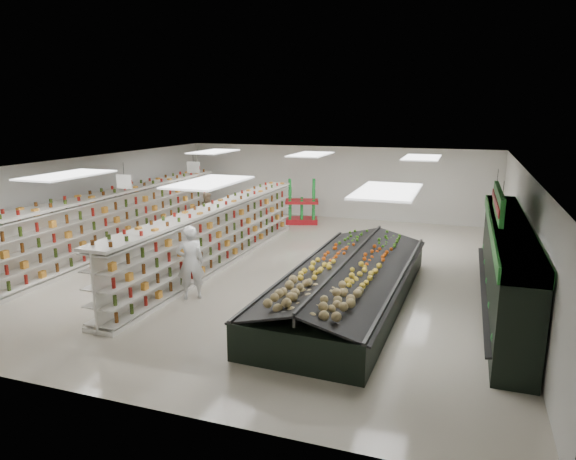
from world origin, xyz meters
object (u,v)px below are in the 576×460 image
at_px(shopper_background, 208,212).
at_px(soda_endcap, 302,203).
at_px(gondola_left, 121,222).
at_px(shopper_main, 191,262).
at_px(gondola_center, 216,238).
at_px(produce_island, 348,282).

bearing_deg(shopper_background, soda_endcap, -42.83).
relative_size(gondola_left, shopper_main, 6.25).
height_order(gondola_center, shopper_background, gondola_center).
relative_size(gondola_center, produce_island, 1.38).
distance_m(soda_endcap, shopper_main, 9.61).
bearing_deg(gondola_left, soda_endcap, 52.31).
relative_size(gondola_center, shopper_main, 5.70).
height_order(soda_endcap, shopper_main, shopper_main).
bearing_deg(produce_island, shopper_background, 139.78).
relative_size(gondola_left, shopper_background, 7.74).
distance_m(produce_island, soda_endcap, 9.43).
xyz_separation_m(gondola_left, shopper_background, (1.54, 3.50, -0.18)).
bearing_deg(soda_endcap, gondola_left, -127.55).
xyz_separation_m(gondola_center, soda_endcap, (0.64, 6.78, -0.01)).
bearing_deg(shopper_main, shopper_background, -100.53).
height_order(produce_island, soda_endcap, soda_endcap).
height_order(gondola_center, produce_island, gondola_center).
bearing_deg(gondola_left, shopper_background, 66.08).
distance_m(gondola_center, produce_island, 4.93).
xyz_separation_m(gondola_center, shopper_background, (-2.49, 4.20, -0.09)).
height_order(gondola_left, produce_island, gondola_left).
relative_size(soda_endcap, shopper_main, 0.93).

